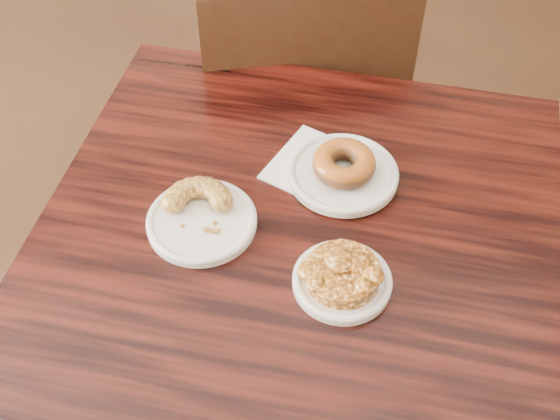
{
  "coord_description": "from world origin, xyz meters",
  "views": [
    {
      "loc": [
        0.14,
        -0.54,
        1.57
      ],
      "look_at": [
        0.17,
        0.13,
        0.8
      ],
      "focal_mm": 45.0,
      "sensor_mm": 36.0,
      "label": 1
    }
  ],
  "objects_px": {
    "cafe_table": "(295,354)",
    "cruller_fragment": "(201,212)",
    "chair_far": "(293,112)",
    "apple_fritter": "(343,272)",
    "glazed_donut": "(344,164)"
  },
  "relations": [
    {
      "from": "glazed_donut",
      "to": "apple_fritter",
      "type": "distance_m",
      "value": 0.21
    },
    {
      "from": "cruller_fragment",
      "to": "cafe_table",
      "type": "bearing_deg",
      "value": -6.26
    },
    {
      "from": "cafe_table",
      "to": "glazed_donut",
      "type": "distance_m",
      "value": 0.43
    },
    {
      "from": "cafe_table",
      "to": "apple_fritter",
      "type": "distance_m",
      "value": 0.42
    },
    {
      "from": "glazed_donut",
      "to": "apple_fritter",
      "type": "relative_size",
      "value": 0.71
    },
    {
      "from": "glazed_donut",
      "to": "cruller_fragment",
      "type": "bearing_deg",
      "value": -158.24
    },
    {
      "from": "cruller_fragment",
      "to": "apple_fritter",
      "type": "bearing_deg",
      "value": -30.11
    },
    {
      "from": "cafe_table",
      "to": "cruller_fragment",
      "type": "bearing_deg",
      "value": -171.68
    },
    {
      "from": "chair_far",
      "to": "apple_fritter",
      "type": "distance_m",
      "value": 0.79
    },
    {
      "from": "cafe_table",
      "to": "glazed_donut",
      "type": "relative_size",
      "value": 7.82
    },
    {
      "from": "chair_far",
      "to": "apple_fritter",
      "type": "xyz_separation_m",
      "value": [
        0.03,
        -0.72,
        0.33
      ]
    },
    {
      "from": "chair_far",
      "to": "cruller_fragment",
      "type": "relative_size",
      "value": 7.47
    },
    {
      "from": "cafe_table",
      "to": "chair_far",
      "type": "height_order",
      "value": "chair_far"
    },
    {
      "from": "apple_fritter",
      "to": "cruller_fragment",
      "type": "distance_m",
      "value": 0.23
    },
    {
      "from": "chair_far",
      "to": "apple_fritter",
      "type": "relative_size",
      "value": 6.33
    }
  ]
}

